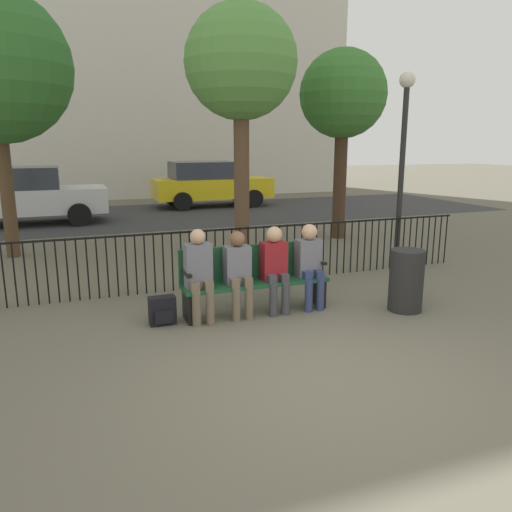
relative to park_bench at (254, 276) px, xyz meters
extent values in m
plane|color=#605B4C|center=(0.00, -2.17, -0.50)|extent=(80.00, 80.00, 0.00)
cube|color=#194728|center=(0.00, -0.08, -0.08)|extent=(2.03, 0.45, 0.05)
cube|color=#194728|center=(0.00, 0.11, 0.18)|extent=(2.03, 0.05, 0.47)
cube|color=black|center=(-0.96, -0.08, -0.30)|extent=(0.06, 0.38, 0.40)
cube|color=black|center=(0.96, -0.08, -0.30)|extent=(0.06, 0.38, 0.40)
cube|color=black|center=(-0.96, -0.08, 0.15)|extent=(0.06, 0.38, 0.04)
cube|color=black|center=(0.96, -0.08, 0.15)|extent=(0.06, 0.38, 0.04)
cylinder|color=brown|center=(-0.89, -0.30, -0.28)|extent=(0.11, 0.11, 0.45)
cylinder|color=brown|center=(-0.71, -0.30, -0.28)|extent=(0.11, 0.11, 0.45)
cube|color=brown|center=(-0.89, -0.20, 0.00)|extent=(0.11, 0.20, 0.12)
cube|color=brown|center=(-0.71, -0.20, 0.00)|extent=(0.11, 0.20, 0.12)
cube|color=slate|center=(-0.80, -0.08, 0.24)|extent=(0.34, 0.22, 0.58)
sphere|color=tan|center=(-0.80, -0.10, 0.62)|extent=(0.20, 0.20, 0.20)
cylinder|color=brown|center=(-0.36, -0.30, -0.28)|extent=(0.11, 0.11, 0.45)
cylinder|color=brown|center=(-0.18, -0.30, -0.28)|extent=(0.11, 0.11, 0.45)
cube|color=brown|center=(-0.36, -0.20, 0.00)|extent=(0.11, 0.20, 0.12)
cube|color=brown|center=(-0.18, -0.20, 0.00)|extent=(0.11, 0.20, 0.12)
cube|color=slate|center=(-0.27, -0.08, 0.20)|extent=(0.34, 0.22, 0.51)
sphere|color=brown|center=(-0.27, -0.10, 0.56)|extent=(0.20, 0.20, 0.20)
cylinder|color=#3D3D42|center=(0.17, -0.30, -0.28)|extent=(0.11, 0.11, 0.45)
cylinder|color=#3D3D42|center=(0.35, -0.30, -0.28)|extent=(0.11, 0.11, 0.45)
cube|color=#3D3D42|center=(0.17, -0.20, 0.00)|extent=(0.11, 0.20, 0.12)
cube|color=#3D3D42|center=(0.35, -0.20, 0.00)|extent=(0.11, 0.20, 0.12)
cube|color=maroon|center=(0.26, -0.08, 0.21)|extent=(0.34, 0.22, 0.52)
sphere|color=tan|center=(0.26, -0.10, 0.58)|extent=(0.22, 0.22, 0.22)
cylinder|color=navy|center=(0.69, -0.30, -0.28)|extent=(0.11, 0.11, 0.45)
cylinder|color=navy|center=(0.87, -0.30, -0.28)|extent=(0.11, 0.11, 0.45)
cube|color=navy|center=(0.69, -0.20, 0.00)|extent=(0.11, 0.20, 0.12)
cube|color=navy|center=(0.87, -0.20, 0.00)|extent=(0.11, 0.20, 0.12)
cube|color=slate|center=(0.78, -0.08, 0.21)|extent=(0.34, 0.22, 0.52)
sphere|color=tan|center=(0.78, -0.10, 0.58)|extent=(0.22, 0.22, 0.22)
cube|color=black|center=(-1.29, -0.07, -0.32)|extent=(0.34, 0.17, 0.37)
cube|color=black|center=(-1.29, -0.18, -0.37)|extent=(0.24, 0.04, 0.17)
cylinder|color=black|center=(-3.24, 1.35, -0.03)|extent=(0.02, 0.02, 0.95)
cylinder|color=black|center=(-3.10, 1.35, -0.03)|extent=(0.02, 0.02, 0.95)
cylinder|color=black|center=(-2.96, 1.35, -0.03)|extent=(0.02, 0.02, 0.95)
cylinder|color=black|center=(-2.82, 1.35, -0.03)|extent=(0.02, 0.02, 0.95)
cylinder|color=black|center=(-2.68, 1.35, -0.03)|extent=(0.02, 0.02, 0.95)
cylinder|color=black|center=(-2.54, 1.35, -0.03)|extent=(0.02, 0.02, 0.95)
cylinder|color=black|center=(-2.40, 1.35, -0.03)|extent=(0.02, 0.02, 0.95)
cylinder|color=black|center=(-2.26, 1.35, -0.03)|extent=(0.02, 0.02, 0.95)
cylinder|color=black|center=(-2.12, 1.35, -0.03)|extent=(0.02, 0.02, 0.95)
cylinder|color=black|center=(-1.98, 1.35, -0.03)|extent=(0.02, 0.02, 0.95)
cylinder|color=black|center=(-1.84, 1.35, -0.03)|extent=(0.02, 0.02, 0.95)
cylinder|color=black|center=(-1.70, 1.35, -0.03)|extent=(0.02, 0.02, 0.95)
cylinder|color=black|center=(-1.56, 1.35, -0.03)|extent=(0.02, 0.02, 0.95)
cylinder|color=black|center=(-1.42, 1.35, -0.03)|extent=(0.02, 0.02, 0.95)
cylinder|color=black|center=(-1.28, 1.35, -0.03)|extent=(0.02, 0.02, 0.95)
cylinder|color=black|center=(-1.14, 1.35, -0.03)|extent=(0.02, 0.02, 0.95)
cylinder|color=black|center=(-1.00, 1.35, -0.03)|extent=(0.02, 0.02, 0.95)
cylinder|color=black|center=(-0.86, 1.35, -0.03)|extent=(0.02, 0.02, 0.95)
cylinder|color=black|center=(-0.72, 1.35, -0.03)|extent=(0.02, 0.02, 0.95)
cylinder|color=black|center=(-0.58, 1.35, -0.03)|extent=(0.02, 0.02, 0.95)
cylinder|color=black|center=(-0.44, 1.35, -0.03)|extent=(0.02, 0.02, 0.95)
cylinder|color=black|center=(-0.30, 1.35, -0.03)|extent=(0.02, 0.02, 0.95)
cylinder|color=black|center=(-0.16, 1.35, -0.03)|extent=(0.02, 0.02, 0.95)
cylinder|color=black|center=(-0.02, 1.35, -0.03)|extent=(0.02, 0.02, 0.95)
cylinder|color=black|center=(0.12, 1.35, -0.03)|extent=(0.02, 0.02, 0.95)
cylinder|color=black|center=(0.26, 1.35, -0.03)|extent=(0.02, 0.02, 0.95)
cylinder|color=black|center=(0.40, 1.35, -0.03)|extent=(0.02, 0.02, 0.95)
cylinder|color=black|center=(0.54, 1.35, -0.03)|extent=(0.02, 0.02, 0.95)
cylinder|color=black|center=(0.68, 1.35, -0.03)|extent=(0.02, 0.02, 0.95)
cylinder|color=black|center=(0.82, 1.35, -0.03)|extent=(0.02, 0.02, 0.95)
cylinder|color=black|center=(0.96, 1.35, -0.03)|extent=(0.02, 0.02, 0.95)
cylinder|color=black|center=(1.10, 1.35, -0.03)|extent=(0.02, 0.02, 0.95)
cylinder|color=black|center=(1.24, 1.35, -0.03)|extent=(0.02, 0.02, 0.95)
cylinder|color=black|center=(1.38, 1.35, -0.03)|extent=(0.02, 0.02, 0.95)
cylinder|color=black|center=(1.52, 1.35, -0.03)|extent=(0.02, 0.02, 0.95)
cylinder|color=black|center=(1.66, 1.35, -0.03)|extent=(0.02, 0.02, 0.95)
cylinder|color=black|center=(1.80, 1.35, -0.03)|extent=(0.02, 0.02, 0.95)
cylinder|color=black|center=(1.94, 1.35, -0.03)|extent=(0.02, 0.02, 0.95)
cylinder|color=black|center=(2.08, 1.35, -0.03)|extent=(0.02, 0.02, 0.95)
cylinder|color=black|center=(2.22, 1.35, -0.03)|extent=(0.02, 0.02, 0.95)
cylinder|color=black|center=(2.36, 1.35, -0.03)|extent=(0.02, 0.02, 0.95)
cylinder|color=black|center=(2.50, 1.35, -0.03)|extent=(0.02, 0.02, 0.95)
cylinder|color=black|center=(2.64, 1.35, -0.03)|extent=(0.02, 0.02, 0.95)
cylinder|color=black|center=(2.78, 1.35, -0.03)|extent=(0.02, 0.02, 0.95)
cylinder|color=black|center=(2.92, 1.35, -0.03)|extent=(0.02, 0.02, 0.95)
cylinder|color=black|center=(3.06, 1.35, -0.03)|extent=(0.02, 0.02, 0.95)
cylinder|color=black|center=(3.20, 1.35, -0.03)|extent=(0.02, 0.02, 0.95)
cylinder|color=black|center=(3.34, 1.35, -0.03)|extent=(0.02, 0.02, 0.95)
cylinder|color=black|center=(3.48, 1.35, -0.03)|extent=(0.02, 0.02, 0.95)
cylinder|color=black|center=(3.62, 1.35, -0.03)|extent=(0.02, 0.02, 0.95)
cylinder|color=black|center=(3.76, 1.35, -0.03)|extent=(0.02, 0.02, 0.95)
cylinder|color=black|center=(3.90, 1.35, -0.03)|extent=(0.02, 0.02, 0.95)
cylinder|color=black|center=(4.04, 1.35, -0.03)|extent=(0.02, 0.02, 0.95)
cylinder|color=black|center=(4.18, 1.35, -0.03)|extent=(0.02, 0.02, 0.95)
cylinder|color=black|center=(4.32, 1.35, -0.03)|extent=(0.02, 0.02, 0.95)
cylinder|color=black|center=(4.46, 1.35, -0.03)|extent=(0.02, 0.02, 0.95)
cube|color=black|center=(0.00, 1.35, 0.43)|extent=(9.00, 0.03, 0.03)
cylinder|color=brown|center=(1.10, 3.68, 1.11)|extent=(0.32, 0.32, 3.22)
sphere|color=#569342|center=(1.10, 3.68, 3.34)|extent=(2.26, 2.26, 2.26)
cylinder|color=#4C3823|center=(-3.44, 4.93, 0.95)|extent=(0.27, 0.27, 2.91)
cylinder|color=#422D1E|center=(3.85, 4.40, 0.92)|extent=(0.31, 0.31, 2.84)
sphere|color=#38752D|center=(3.85, 4.40, 2.89)|extent=(2.03, 2.03, 2.03)
cylinder|color=black|center=(3.42, 1.46, 1.14)|extent=(0.10, 0.10, 3.28)
sphere|color=silver|center=(3.42, 1.46, 2.86)|extent=(0.28, 0.28, 0.28)
cube|color=#333335|center=(0.00, 9.83, -0.50)|extent=(24.00, 6.00, 0.01)
cube|color=silver|center=(-3.34, 9.33, 0.17)|extent=(4.20, 1.70, 0.70)
cube|color=#2D333D|center=(-3.66, 9.33, 0.82)|extent=(2.31, 1.56, 0.60)
cylinder|color=black|center=(-2.04, 8.46, -0.18)|extent=(0.64, 0.20, 0.64)
cylinder|color=black|center=(-2.04, 10.20, -0.18)|extent=(0.64, 0.20, 0.64)
cube|color=yellow|center=(2.65, 11.44, 0.17)|extent=(4.20, 1.70, 0.70)
cube|color=#2D333D|center=(2.34, 11.44, 0.82)|extent=(2.31, 1.56, 0.60)
cylinder|color=black|center=(3.96, 10.57, -0.18)|extent=(0.64, 0.20, 0.64)
cylinder|color=black|center=(3.96, 12.31, -0.18)|extent=(0.64, 0.20, 0.64)
cylinder|color=black|center=(1.35, 10.57, -0.18)|extent=(0.64, 0.20, 0.64)
cylinder|color=black|center=(1.35, 12.31, -0.18)|extent=(0.64, 0.20, 0.64)
cube|color=beige|center=(0.00, 17.83, 7.09)|extent=(20.00, 6.00, 15.18)
cylinder|color=black|center=(1.98, -0.72, -0.07)|extent=(0.47, 0.47, 0.86)
camera|label=1|loc=(-2.31, -6.20, 1.79)|focal=35.00mm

